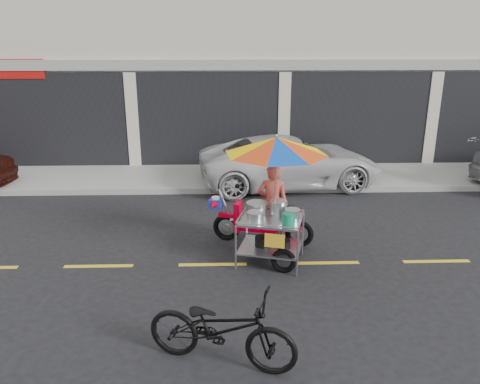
{
  "coord_description": "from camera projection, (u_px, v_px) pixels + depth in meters",
  "views": [
    {
      "loc": [
        -1.75,
        -7.46,
        3.76
      ],
      "look_at": [
        -1.5,
        0.6,
        1.15
      ],
      "focal_mm": 35.0,
      "sensor_mm": 36.0,
      "label": 1
    }
  ],
  "objects": [
    {
      "name": "ground",
      "position": [
        325.0,
        263.0,
        8.3
      ],
      "size": [
        90.0,
        90.0,
        0.0
      ],
      "primitive_type": "plane",
      "color": "black"
    },
    {
      "name": "sidewalk",
      "position": [
        286.0,
        175.0,
        13.51
      ],
      "size": [
        45.0,
        3.0,
        0.15
      ],
      "primitive_type": "cube",
      "color": "gray",
      "rests_on": "ground"
    },
    {
      "name": "shophouse_block",
      "position": [
        349.0,
        27.0,
        17.15
      ],
      "size": [
        36.0,
        8.11,
        10.4
      ],
      "color": "beige",
      "rests_on": "ground"
    },
    {
      "name": "centerline",
      "position": [
        325.0,
        263.0,
        8.3
      ],
      "size": [
        42.0,
        0.1,
        0.01
      ],
      "primitive_type": "cube",
      "color": "gold",
      "rests_on": "ground"
    },
    {
      "name": "white_pickup",
      "position": [
        290.0,
        161.0,
        12.56
      ],
      "size": [
        5.1,
        2.86,
        1.35
      ],
      "primitive_type": "imported",
      "rotation": [
        0.0,
        0.0,
        1.7
      ],
      "color": "silver",
      "rests_on": "ground"
    },
    {
      "name": "near_bicycle",
      "position": [
        221.0,
        328.0,
        5.58
      ],
      "size": [
        1.98,
        1.2,
        0.98
      ],
      "primitive_type": "imported",
      "rotation": [
        0.0,
        0.0,
        1.25
      ],
      "color": "black",
      "rests_on": "ground"
    },
    {
      "name": "food_vendor_rig",
      "position": [
        273.0,
        179.0,
        8.2
      ],
      "size": [
        2.27,
        2.22,
        2.3
      ],
      "rotation": [
        0.0,
        0.0,
        -0.26
      ],
      "color": "black",
      "rests_on": "ground"
    }
  ]
}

